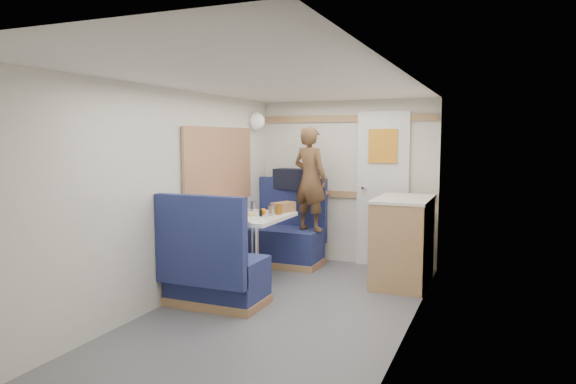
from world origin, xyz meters
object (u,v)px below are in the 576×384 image
at_px(pepper_grinder, 261,214).
at_px(bench_far, 286,240).
at_px(galley_counter, 403,240).
at_px(beer_glass, 279,209).
at_px(tumbler_mid, 253,206).
at_px(bread_loaf, 283,207).
at_px(tray, 245,219).
at_px(tumbler_right, 271,210).
at_px(bench_near, 214,274).
at_px(dinette_table, 255,230).
at_px(tumbler_left, 229,214).
at_px(duffel_bag, 296,179).
at_px(cheese_block, 250,214).
at_px(dome_light, 257,121).
at_px(wine_glass, 242,204).
at_px(orange_fruit, 263,212).
at_px(salt_grinder, 255,213).
at_px(person, 310,179).

bearing_deg(pepper_grinder, bench_far, 96.73).
relative_size(galley_counter, beer_glass, 8.23).
relative_size(tumbler_mid, bread_loaf, 0.40).
bearing_deg(tray, tumbler_right, 77.40).
bearing_deg(bench_near, dinette_table, 90.00).
xyz_separation_m(bench_near, tumbler_left, (-0.10, 0.49, 0.48)).
bearing_deg(duffel_bag, bench_far, -87.32).
distance_m(galley_counter, bread_loaf, 1.35).
bearing_deg(cheese_block, bench_near, -91.37).
bearing_deg(galley_counter, tumbler_right, -161.79).
distance_m(dinette_table, tray, 0.36).
height_order(bench_near, cheese_block, bench_near).
bearing_deg(dome_light, wine_glass, -74.30).
bearing_deg(wine_glass, bench_far, 81.00).
height_order(orange_fruit, cheese_block, orange_fruit).
bearing_deg(salt_grinder, dome_light, 114.62).
bearing_deg(wine_glass, dinette_table, 12.76).
relative_size(dome_light, bread_loaf, 0.76).
height_order(galley_counter, pepper_grinder, galley_counter).
height_order(tumbler_mid, salt_grinder, tumbler_mid).
distance_m(orange_fruit, wine_glass, 0.26).
bearing_deg(bread_loaf, galley_counter, 7.66).
bearing_deg(galley_counter, cheese_block, -154.30).
bearing_deg(beer_glass, salt_grinder, -119.29).
height_order(galley_counter, tray, galley_counter).
distance_m(bench_far, galley_counter, 1.51).
distance_m(dome_light, pepper_grinder, 1.46).
distance_m(dinette_table, tumbler_right, 0.27).
bearing_deg(salt_grinder, tumbler_mid, 117.98).
bearing_deg(orange_fruit, dinette_table, 161.93).
bearing_deg(bench_far, tumbler_left, -94.78).
bearing_deg(salt_grinder, cheese_block, -120.80).
xyz_separation_m(bench_far, tumbler_mid, (-0.19, -0.52, 0.47)).
distance_m(tumbler_mid, tumbler_right, 0.41).
height_order(tray, wine_glass, wine_glass).
relative_size(person, wine_glass, 7.31).
distance_m(person, bread_loaf, 0.55).
xyz_separation_m(wine_glass, tumbler_mid, (-0.05, 0.38, -0.07)).
distance_m(person, tumbler_mid, 0.76).
relative_size(dinette_table, bench_far, 0.88).
relative_size(orange_fruit, wine_glass, 0.44).
bearing_deg(tray, dome_light, 110.48).
bearing_deg(tumbler_right, tray, -102.60).
height_order(dinette_table, galley_counter, galley_counter).
xyz_separation_m(dinette_table, cheese_block, (0.02, -0.15, 0.19)).
relative_size(bench_far, cheese_block, 9.90).
bearing_deg(dinette_table, cheese_block, -83.42).
distance_m(duffel_bag, salt_grinder, 1.25).
bearing_deg(beer_glass, duffel_bag, 100.38).
bearing_deg(galley_counter, tray, -148.70).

